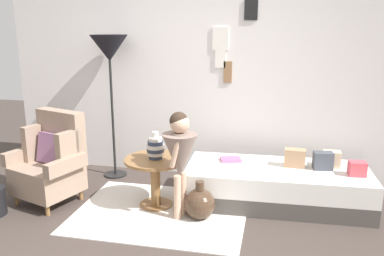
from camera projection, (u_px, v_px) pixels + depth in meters
The scene contains 15 objects.
ground_plane at pixel (151, 252), 3.37m from camera, with size 12.00×12.00×0.00m, color #423833.
gallery_wall at pixel (197, 72), 4.89m from camera, with size 4.80×0.12×2.60m.
rug at pixel (161, 212), 4.08m from camera, with size 1.71×1.31×0.01m, color silver.
armchair at pixel (52, 162), 4.27m from camera, with size 0.87×0.76×0.97m.
daybed at pixel (276, 186), 4.25m from camera, with size 1.92×0.86×0.40m.
pillow_head at pixel (357, 169), 3.97m from camera, with size 0.16×0.12×0.15m, color #D64C56.
pillow_mid at pixel (332, 159), 4.21m from camera, with size 0.18×0.12×0.17m, color beige.
pillow_back at pixel (323, 161), 4.14m from camera, with size 0.19×0.12×0.18m, color #474C56.
pillow_extra at pixel (295, 158), 4.21m from camera, with size 0.22×0.12×0.19m, color tan.
side_table at pixel (155, 171), 4.14m from camera, with size 0.63×0.63×0.53m.
vase_striped at pixel (155, 147), 4.08m from camera, with size 0.18×0.18×0.28m.
floor_lamp at pixel (109, 53), 4.71m from camera, with size 0.45×0.45×1.75m.
person_child at pixel (180, 152), 3.81m from camera, with size 0.34×0.34×1.07m.
book_on_daybed at pixel (231, 159), 4.42m from camera, with size 0.22×0.16×0.03m, color #BC6393.
demijohn_near at pixel (200, 204), 3.92m from camera, with size 0.30×0.30×0.39m.
Camera 1 is at (0.97, -2.86, 1.86)m, focal length 37.43 mm.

